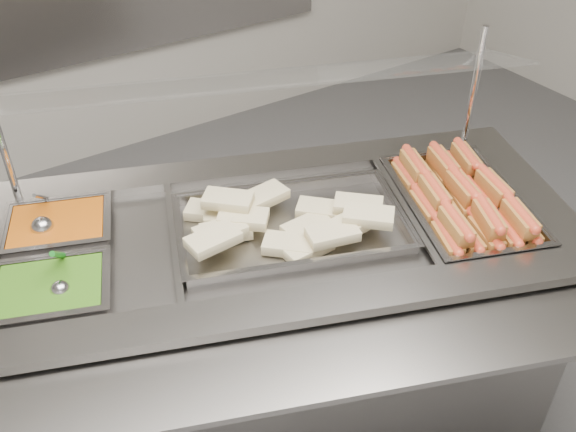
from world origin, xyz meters
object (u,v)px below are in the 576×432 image
sneeze_guard (256,84)px  pan_hotdogs (460,209)px  pan_wraps (291,228)px  ladle (42,225)px  steam_counter (274,326)px  serving_spoon (60,283)px

sneeze_guard → pan_hotdogs: size_ratio=2.60×
pan_hotdogs → pan_wraps: 0.54m
pan_wraps → sneeze_guard: bearing=84.7°
sneeze_guard → ladle: 0.74m
sneeze_guard → pan_hotdogs: sneeze_guard is taller
pan_wraps → steam_counter: bearing=159.4°
sneeze_guard → pan_wraps: 0.43m
serving_spoon → ladle: bearing=83.4°
steam_counter → sneeze_guard: size_ratio=1.25×
sneeze_guard → pan_wraps: (-0.02, -0.21, -0.37)m
steam_counter → pan_hotdogs: size_ratio=3.23×
steam_counter → pan_wraps: 0.41m
sneeze_guard → serving_spoon: 0.76m
sneeze_guard → serving_spoon: sneeze_guard is taller
pan_wraps → ladle: 0.72m
sneeze_guard → ladle: sneeze_guard is taller
steam_counter → pan_wraps: (0.05, -0.02, 0.40)m
pan_hotdogs → serving_spoon: bearing=166.3°
steam_counter → pan_hotdogs: bearing=-20.6°
steam_counter → sneeze_guard: 0.80m
sneeze_guard → pan_wraps: size_ratio=2.12×
steam_counter → pan_wraps: size_ratio=2.64×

